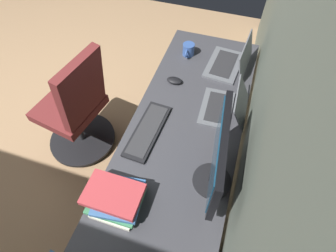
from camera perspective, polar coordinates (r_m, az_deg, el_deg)
name	(u,v)px	position (r m, az deg, el deg)	size (l,w,h in m)	color
floor_plane	(5,124)	(2.97, -30.92, 0.40)	(4.98, 4.98, 0.00)	#9E7A56
wall_back	(289,59)	(1.25, 23.95, 12.63)	(4.56, 0.10, 2.60)	slate
desk	(176,158)	(1.58, 1.74, -6.65)	(2.21, 0.65, 0.73)	#38383D
monitor_primary	(218,157)	(1.25, 10.41, -6.45)	(0.49, 0.20, 0.42)	black
laptop_leftmost	(232,62)	(2.00, 13.32, 12.97)	(0.37, 0.30, 0.22)	#595B60
laptop_center	(226,106)	(1.70, 12.08, 4.12)	(0.32, 0.28, 0.18)	#595B60
keyboard_main	(148,130)	(1.60, -4.29, -0.92)	(0.43, 0.16, 0.02)	black
mouse_main	(174,81)	(1.86, 1.35, 9.47)	(0.06, 0.10, 0.03)	black
book_stack_near	(116,198)	(1.37, -10.85, -14.61)	(0.24, 0.28, 0.10)	beige
coffee_mug	(188,50)	(2.06, 4.28, 15.63)	(0.13, 0.09, 0.09)	#335193
office_chair	(77,111)	(2.16, -18.50, 2.93)	(0.56, 0.58, 0.97)	maroon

